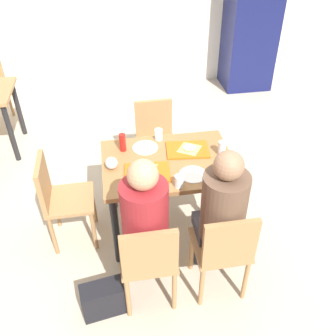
{
  "coord_description": "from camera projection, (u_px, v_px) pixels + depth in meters",
  "views": [
    {
      "loc": [
        -0.42,
        -2.46,
        2.6
      ],
      "look_at": [
        0.0,
        0.0,
        0.68
      ],
      "focal_mm": 39.93,
      "sensor_mm": 36.0,
      "label": 1
    }
  ],
  "objects": [
    {
      "name": "ground_plane",
      "position": [
        168.0,
        225.0,
        3.56
      ],
      "size": [
        10.0,
        10.0,
        0.02
      ],
      "primitive_type": "cube",
      "color": "#B7A893"
    },
    {
      "name": "main_table",
      "position": [
        168.0,
        171.0,
        3.16
      ],
      "size": [
        1.09,
        0.79,
        0.76
      ],
      "color": "olive",
      "rests_on": "ground_plane"
    },
    {
      "name": "chair_near_left",
      "position": [
        148.0,
        259.0,
        2.6
      ],
      "size": [
        0.4,
        0.4,
        0.87
      ],
      "color": "#9E7247",
      "rests_on": "ground_plane"
    },
    {
      "name": "chair_near_right",
      "position": [
        224.0,
        248.0,
        2.67
      ],
      "size": [
        0.4,
        0.4,
        0.87
      ],
      "color": "#9E7247",
      "rests_on": "ground_plane"
    },
    {
      "name": "chair_far_side",
      "position": [
        155.0,
        136.0,
        3.86
      ],
      "size": [
        0.4,
        0.4,
        0.87
      ],
      "color": "#9E7247",
      "rests_on": "ground_plane"
    },
    {
      "name": "chair_left_end",
      "position": [
        59.0,
        196.0,
        3.12
      ],
      "size": [
        0.4,
        0.4,
        0.87
      ],
      "color": "#9E7247",
      "rests_on": "ground_plane"
    },
    {
      "name": "person_in_red",
      "position": [
        145.0,
        219.0,
        2.56
      ],
      "size": [
        0.32,
        0.42,
        1.28
      ],
      "color": "#383842",
      "rests_on": "ground_plane"
    },
    {
      "name": "person_in_brown_jacket",
      "position": [
        221.0,
        210.0,
        2.63
      ],
      "size": [
        0.32,
        0.42,
        1.28
      ],
      "color": "#383842",
      "rests_on": "ground_plane"
    },
    {
      "name": "tray_red_near",
      "position": [
        147.0,
        173.0,
        2.96
      ],
      "size": [
        0.38,
        0.29,
        0.02
      ],
      "primitive_type": "cube",
      "rotation": [
        0.0,
        0.0,
        -0.07
      ],
      "color": "#D85914",
      "rests_on": "main_table"
    },
    {
      "name": "tray_red_far",
      "position": [
        187.0,
        150.0,
        3.21
      ],
      "size": [
        0.39,
        0.3,
        0.02
      ],
      "primitive_type": "cube",
      "rotation": [
        0.0,
        0.0,
        -0.1
      ],
      "color": "#D85914",
      "rests_on": "main_table"
    },
    {
      "name": "paper_plate_center",
      "position": [
        145.0,
        148.0,
        3.24
      ],
      "size": [
        0.22,
        0.22,
        0.01
      ],
      "primitive_type": "cylinder",
      "color": "white",
      "rests_on": "main_table"
    },
    {
      "name": "paper_plate_near_edge",
      "position": [
        193.0,
        174.0,
        2.95
      ],
      "size": [
        0.22,
        0.22,
        0.01
      ],
      "primitive_type": "cylinder",
      "color": "white",
      "rests_on": "main_table"
    },
    {
      "name": "pizza_slice_a",
      "position": [
        144.0,
        170.0,
        2.96
      ],
      "size": [
        0.25,
        0.22,
        0.02
      ],
      "color": "#C68C47",
      "rests_on": "tray_red_near"
    },
    {
      "name": "pizza_slice_b",
      "position": [
        189.0,
        148.0,
        3.2
      ],
      "size": [
        0.2,
        0.2,
        0.02
      ],
      "color": "#DBAD60",
      "rests_on": "tray_red_far"
    },
    {
      "name": "plastic_cup_a",
      "position": [
        159.0,
        134.0,
        3.33
      ],
      "size": [
        0.07,
        0.07,
        0.1
      ],
      "primitive_type": "cylinder",
      "color": "white",
      "rests_on": "main_table"
    },
    {
      "name": "plastic_cup_b",
      "position": [
        179.0,
        181.0,
        2.81
      ],
      "size": [
        0.07,
        0.07,
        0.1
      ],
      "primitive_type": "cylinder",
      "color": "white",
      "rests_on": "main_table"
    },
    {
      "name": "soda_can",
      "position": [
        222.0,
        148.0,
        3.14
      ],
      "size": [
        0.07,
        0.07,
        0.12
      ],
      "primitive_type": "cylinder",
      "color": "#B7BCC6",
      "rests_on": "main_table"
    },
    {
      "name": "condiment_bottle",
      "position": [
        123.0,
        142.0,
        3.17
      ],
      "size": [
        0.06,
        0.06,
        0.16
      ],
      "primitive_type": "cylinder",
      "color": "red",
      "rests_on": "main_table"
    },
    {
      "name": "foil_bundle",
      "position": [
        111.0,
        163.0,
        2.99
      ],
      "size": [
        0.1,
        0.1,
        0.1
      ],
      "primitive_type": "sphere",
      "color": "silver",
      "rests_on": "main_table"
    },
    {
      "name": "handbag",
      "position": [
        104.0,
        299.0,
        2.77
      ],
      "size": [
        0.34,
        0.2,
        0.28
      ],
      "primitive_type": "cube",
      "rotation": [
        0.0,
        0.0,
        0.15
      ],
      "color": "black",
      "rests_on": "ground_plane"
    },
    {
      "name": "drink_fridge",
      "position": [
        251.0,
        24.0,
        5.44
      ],
      "size": [
        0.7,
        0.6,
        1.9
      ],
      "primitive_type": "cube",
      "color": "#14194C",
      "rests_on": "ground_plane"
    }
  ]
}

